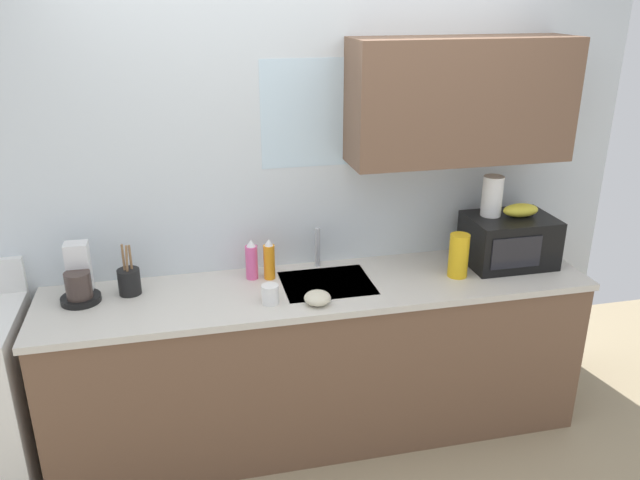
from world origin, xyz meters
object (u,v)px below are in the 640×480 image
Objects in this scene: microwave at (509,240)px; cereal_canister at (459,256)px; dish_soap_bottle_orange at (269,260)px; dish_soap_bottle_pink at (252,260)px; paper_towel_roll at (492,196)px; mug_white at (270,294)px; utensil_crock at (129,281)px; coffee_maker at (79,280)px; small_bowl at (317,298)px; banana_bunch at (521,210)px.

microwave reaches higher than cereal_canister.
dish_soap_bottle_orange is 0.94× the size of cereal_canister.
paper_towel_roll is at bearing -2.88° from dish_soap_bottle_pink.
cereal_canister is 1.02m from mug_white.
microwave reaches higher than mug_white.
dish_soap_bottle_orange is 0.71m from utensil_crock.
coffee_maker reaches higher than mug_white.
paper_towel_roll is at bearing 152.62° from microwave.
utensil_crock is 0.94m from small_bowl.
paper_towel_roll is (-0.15, 0.05, 0.08)m from banana_bunch.
mug_white is at bearing -98.04° from dish_soap_bottle_orange.
banana_bunch is at bearing 1.77° from microwave.
coffee_maker is 2.95× the size of mug_white.
cereal_canister is 1.80× the size of small_bowl.
coffee_maker is at bearing -176.14° from dish_soap_bottle_pink.
utensil_crock is at bearing 179.41° from paper_towel_roll.
banana_bunch is at bearing -1.93° from utensil_crock.
coffee_maker reaches higher than utensil_crock.
microwave is 0.35m from cereal_canister.
cereal_canister is at bearing -11.47° from dish_soap_bottle_pink.
dish_soap_bottle_orange is at bearing -13.98° from dish_soap_bottle_pink.
coffee_maker is at bearing 164.50° from mug_white.
dish_soap_bottle_pink is at bearing 126.39° from small_bowl.
cereal_canister is 1.69m from utensil_crock.
microwave is 0.18m from banana_bunch.
utensil_crock reaches higher than dish_soap_bottle_pink.
coffee_maker is (-2.30, 0.06, -0.20)m from banana_bunch.
paper_towel_roll is 0.39m from cereal_canister.
paper_towel_roll reaches higher than dish_soap_bottle_orange.
paper_towel_roll reaches higher than microwave.
utensil_crock is at bearing 178.07° from banana_bunch.
dish_soap_bottle_orange is at bearing 1.90° from utensil_crock.
paper_towel_roll is 1.33m from dish_soap_bottle_pink.
small_bowl is (-0.79, -0.15, -0.08)m from cereal_canister.
utensil_crock reaches higher than dish_soap_bottle_orange.
small_bowl is at bearing -62.32° from dish_soap_bottle_orange.
dish_soap_bottle_orange reaches higher than mug_white.
cereal_canister is at bearing -5.78° from utensil_crock.
banana_bunch reaches higher than mug_white.
microwave is at bearing 16.17° from cereal_canister.
coffee_maker is at bearing 175.26° from cereal_canister.
mug_white is at bearing -169.15° from paper_towel_roll.
cereal_canister is 2.46× the size of mug_white.
utensil_crock is (-2.02, 0.07, -0.07)m from microwave.
microwave is 2.09× the size of dish_soap_bottle_orange.
mug_white is 0.73× the size of small_bowl.
banana_bunch is 2.31m from coffee_maker.
dish_soap_bottle_orange is at bearing 168.76° from cereal_canister.
small_bowl is (-1.18, -0.25, -0.27)m from banana_bunch.
microwave is 1.16m from small_bowl.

